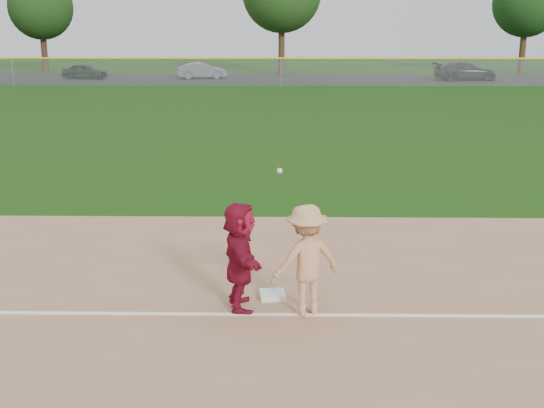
{
  "coord_description": "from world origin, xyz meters",
  "views": [
    {
      "loc": [
        0.22,
        -11.2,
        4.74
      ],
      "look_at": [
        0.0,
        1.5,
        1.3
      ],
      "focal_mm": 45.0,
      "sensor_mm": 36.0,
      "label": 1
    }
  ],
  "objects_px": {
    "first_base": "(273,295)",
    "car_right": "(465,71)",
    "car_mid": "(202,71)",
    "base_runner": "(240,256)",
    "car_left": "(85,71)"
  },
  "relations": [
    {
      "from": "first_base",
      "to": "car_right",
      "type": "height_order",
      "value": "car_right"
    },
    {
      "from": "first_base",
      "to": "base_runner",
      "type": "bearing_deg",
      "value": -140.95
    },
    {
      "from": "base_runner",
      "to": "car_left",
      "type": "distance_m",
      "value": 48.99
    },
    {
      "from": "base_runner",
      "to": "car_left",
      "type": "xyz_separation_m",
      "value": [
        -15.79,
        46.38,
        -0.31
      ]
    },
    {
      "from": "car_mid",
      "to": "car_left",
      "type": "bearing_deg",
      "value": 77.2
    },
    {
      "from": "base_runner",
      "to": "car_mid",
      "type": "bearing_deg",
      "value": -1.87
    },
    {
      "from": "car_left",
      "to": "car_mid",
      "type": "height_order",
      "value": "car_mid"
    },
    {
      "from": "car_left",
      "to": "car_right",
      "type": "distance_m",
      "value": 31.18
    },
    {
      "from": "first_base",
      "to": "car_left",
      "type": "bearing_deg",
      "value": 109.56
    },
    {
      "from": "car_mid",
      "to": "car_right",
      "type": "height_order",
      "value": "car_right"
    },
    {
      "from": "base_runner",
      "to": "car_right",
      "type": "bearing_deg",
      "value": -28.02
    },
    {
      "from": "car_mid",
      "to": "car_right",
      "type": "distance_m",
      "value": 21.54
    },
    {
      "from": "car_right",
      "to": "car_mid",
      "type": "bearing_deg",
      "value": 81.05
    },
    {
      "from": "car_mid",
      "to": "car_right",
      "type": "relative_size",
      "value": 0.8
    },
    {
      "from": "car_right",
      "to": "car_left",
      "type": "bearing_deg",
      "value": 82.67
    }
  ]
}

